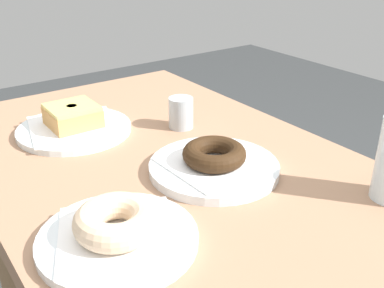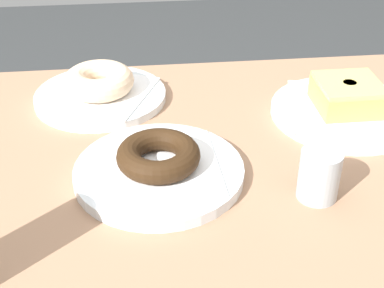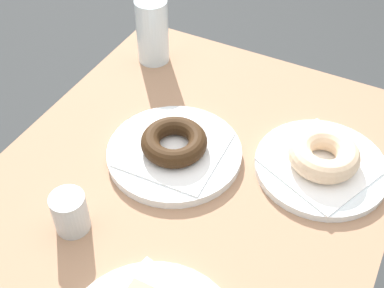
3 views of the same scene
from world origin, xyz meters
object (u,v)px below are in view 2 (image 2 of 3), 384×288
Objects in this scene: plate_chocolate_ring at (159,172)px; plate_sugar_ring at (101,96)px; donut_glazed_square at (348,95)px; plate_glazed_square at (345,112)px; sugar_jar at (319,175)px; donut_chocolate_ring at (158,155)px; donut_sugar_ring at (99,81)px.

plate_chocolate_ring is 1.04× the size of plate_sugar_ring.
plate_chocolate_ring is 2.34× the size of donut_glazed_square.
plate_glazed_square is 0.23m from sugar_jar.
donut_chocolate_ring is at bearing 110.15° from plate_sugar_ring.
plate_sugar_ring is at bearing -13.99° from donut_glazed_square.
donut_chocolate_ring is at bearing -18.05° from sugar_jar.
plate_chocolate_ring is at bearing 110.15° from donut_sugar_ring.
sugar_jar reaches higher than donut_chocolate_ring.
plate_glazed_square is at bearing 166.01° from donut_sugar_ring.
donut_sugar_ring is at bearing 0.00° from plate_sugar_ring.
donut_sugar_ring reaches higher than donut_chocolate_ring.
plate_sugar_ring is at bearing 0.00° from donut_sugar_ring.
donut_sugar_ring reaches higher than plate_glazed_square.
plate_glazed_square is (-0.31, -0.13, -0.00)m from plate_chocolate_ring.
donut_chocolate_ring is 0.34m from donut_glazed_square.
donut_sugar_ring is 1.74× the size of sugar_jar.
sugar_jar is at bearing 161.95° from donut_chocolate_ring.
donut_sugar_ring is 0.49× the size of plate_glazed_square.
donut_sugar_ring is 0.41m from plate_glazed_square.
plate_glazed_square is (-0.31, -0.13, -0.03)m from donut_chocolate_ring.
donut_glazed_square is 1.47× the size of sugar_jar.
donut_sugar_ring reaches higher than plate_chocolate_ring.
plate_chocolate_ring is at bearing 0.00° from donut_chocolate_ring.
donut_glazed_square is at bearing 166.01° from donut_sugar_ring.
plate_glazed_square is (-0.39, 0.10, -0.00)m from plate_sugar_ring.
plate_chocolate_ring is 0.34m from donut_glazed_square.
sugar_jar is (0.11, 0.20, -0.00)m from donut_glazed_square.
sugar_jar is at bearing 61.39° from plate_glazed_square.
donut_glazed_square reaches higher than plate_sugar_ring.
donut_chocolate_ring reaches higher than plate_sugar_ring.
plate_glazed_square is at bearing -156.48° from donut_chocolate_ring.
donut_chocolate_ring is 0.96× the size of donut_sugar_ring.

